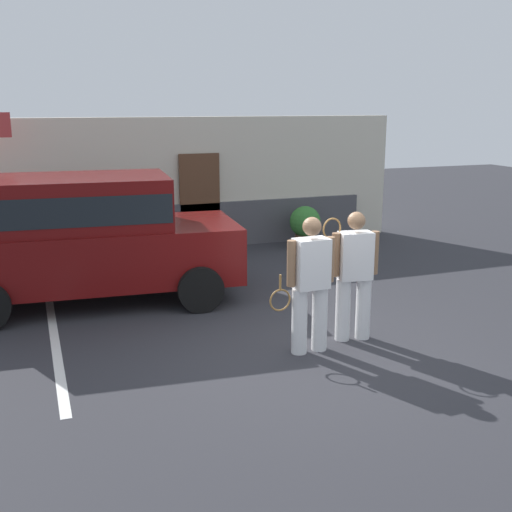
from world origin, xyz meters
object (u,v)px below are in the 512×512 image
(tennis_player_woman, at_px, (354,274))
(potted_plant_by_porch, at_px, (305,224))
(tennis_player_man, at_px, (310,284))
(parked_suv, at_px, (86,233))

(tennis_player_woman, xyz_separation_m, potted_plant_by_porch, (1.77, 5.41, -0.42))
(tennis_player_woman, bearing_deg, potted_plant_by_porch, -99.88)
(tennis_player_man, distance_m, potted_plant_by_porch, 6.16)
(parked_suv, xyz_separation_m, tennis_player_man, (2.47, -3.13, -0.22))
(parked_suv, xyz_separation_m, tennis_player_woman, (3.21, -2.93, -0.22))
(tennis_player_man, bearing_deg, tennis_player_woman, -167.72)
(tennis_player_woman, bearing_deg, parked_suv, -34.10)
(parked_suv, distance_m, tennis_player_man, 3.99)
(tennis_player_man, height_order, tennis_player_woman, tennis_player_man)
(tennis_player_woman, distance_m, potted_plant_by_porch, 5.71)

